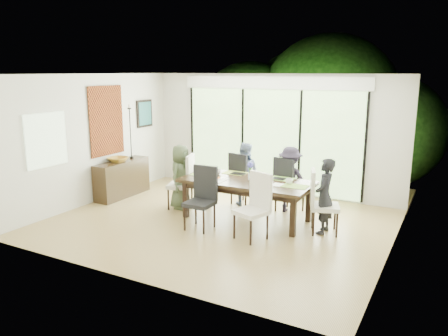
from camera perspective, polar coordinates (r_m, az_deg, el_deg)
The scene contains 62 objects.
floor at distance 8.13m, azimuth -0.85°, elevation -7.27°, with size 6.00×5.00×0.01m, color brown.
ceiling at distance 7.65m, azimuth -0.91°, elevation 12.20°, with size 6.00×5.00×0.01m, color white.
wall_back at distance 10.01m, azimuth 6.19°, elevation 4.43°, with size 6.00×0.02×2.70m, color beige.
wall_front at distance 5.77m, azimuth -13.17°, elevation -1.85°, with size 6.00×0.02×2.70m, color silver.
wall_left at distance 9.60m, azimuth -16.78°, elevation 3.62°, with size 0.02×5.00×2.70m, color silver.
wall_right at distance 6.86m, azimuth 21.63°, elevation -0.15°, with size 0.02×5.00×2.70m, color silver.
glass_doors at distance 10.00m, azimuth 6.08°, elevation 3.55°, with size 4.20×0.02×2.30m, color #598C3F.
blinds_header at distance 9.87m, azimuth 6.24°, elevation 11.02°, with size 4.40×0.06×0.28m, color white.
mullion_a at distance 10.95m, azimuth -4.17°, elevation 4.38°, with size 0.05×0.04×2.30m, color black.
mullion_b at distance 10.27m, azimuth 2.45°, elevation 3.85°, with size 0.05×0.04×2.30m, color black.
mullion_c at distance 9.75m, azimuth 9.87°, elevation 3.21°, with size 0.05×0.04×2.30m, color black.
mullion_d at distance 9.41m, azimuth 17.97°, elevation 2.44°, with size 0.05×0.04×2.30m, color black.
side_window at distance 8.75m, azimuth -22.20°, elevation 3.40°, with size 0.02×0.90×1.00m, color #8CAD7F.
deck at distance 11.10m, azimuth 7.77°, elevation -2.18°, with size 6.00×1.80×0.10m, color #4E3421.
rail_top at distance 11.71m, azimuth 9.25°, elevation 1.55°, with size 6.00×0.08×0.06m, color brown.
foliage_left at distance 13.17m, azimuth 3.40°, elevation 6.82°, with size 3.20×3.20×3.20m, color #14380F.
foliage_mid at distance 12.95m, azimuth 13.51°, elevation 8.00°, with size 4.00×4.00×4.00m, color #14380F.
foliage_right at distance 11.87m, azimuth 20.78°, elevation 4.52°, with size 2.80×2.80×2.80m, color #14380F.
foliage_far at distance 13.91m, azimuth 10.23°, elevation 7.70°, with size 3.60×3.60×3.60m, color #14380F.
table_top at distance 8.16m, azimuth 2.96°, elevation -1.79°, with size 2.45×1.12×0.06m, color black.
table_apron at distance 8.18m, azimuth 2.96°, elevation -2.41°, with size 2.24×0.92×0.10m, color black.
table_leg_fl at distance 8.41m, azimuth -5.01°, elevation -4.08°, with size 0.09×0.09×0.70m, color black.
table_leg_fr at distance 7.49m, azimuth 9.01°, elevation -6.30°, with size 0.09×0.09×0.70m, color black.
table_leg_bl at distance 9.11m, azimuth -2.04°, elevation -2.73°, with size 0.09×0.09×0.70m, color black.
table_leg_br at distance 8.27m, azimuth 11.02°, elevation -4.56°, with size 0.09×0.09×0.70m, color black.
chair_left_end at distance 8.92m, azimuth -5.77°, elevation -1.72°, with size 0.47×0.47×1.12m, color beige, non-canonical shape.
chair_right_end at distance 7.70m, azimuth 13.10°, elevation -4.31°, with size 0.47×0.47×1.12m, color beige, non-canonical shape.
chair_far_left at distance 9.13m, azimuth 2.71°, elevation -1.35°, with size 0.47×0.47×1.12m, color black, non-canonical shape.
chair_far_right at distance 8.76m, azimuth 8.61°, elevation -2.08°, with size 0.47×0.47×1.12m, color black, non-canonical shape.
chair_near_left at distance 7.70m, azimuth -3.23°, elevation -4.01°, with size 0.47×0.47×1.12m, color black, non-canonical shape.
chair_near_right at distance 7.24m, azimuth 3.55°, elevation -5.09°, with size 0.47×0.47×1.12m, color white, non-canonical shape.
person_left_end at distance 8.89m, azimuth -5.68°, elevation -1.13°, with size 0.61×0.39×1.32m, color #414E34.
person_right_end at distance 7.68m, azimuth 12.99°, elevation -3.60°, with size 0.61×0.39×1.32m, color black.
person_far_left at distance 9.09m, azimuth 2.66°, elevation -0.78°, with size 0.61×0.39×1.32m, color slate.
person_far_right at distance 8.71m, azimuth 8.59°, elevation -1.50°, with size 0.61×0.39×1.32m, color #241E2D.
placemat_left at distance 8.59m, azimuth -2.76°, elevation -0.82°, with size 0.45×0.33×0.01m, color olive.
placemat_right at distance 7.80m, azimuth 9.28°, elevation -2.35°, with size 0.45×0.33×0.01m, color olive.
placemat_far_l at distance 8.69m, azimuth 1.43°, elevation -0.65°, with size 0.45×0.33×0.01m, color #ACC145.
placemat_far_r at distance 8.30m, azimuth 7.59°, elevation -1.40°, with size 0.45×0.33×0.01m, color #79B440.
placemat_paper at distance 8.14m, azimuth -1.44°, elevation -1.56°, with size 0.45×0.33×0.01m, color white.
tablet_far_l at distance 8.60m, azimuth 1.87°, elevation -0.73°, with size 0.27×0.18×0.01m, color black.
tablet_far_r at distance 8.27m, azimuth 7.15°, elevation -1.38°, with size 0.24×0.17×0.01m, color black.
papers at distance 7.84m, azimuth 7.43°, elevation -2.23°, with size 0.31×0.22×0.00m, color white.
platter_base at distance 8.13m, azimuth -1.44°, elevation -1.46°, with size 0.27×0.27×0.02m, color white.
platter_snacks at distance 8.13m, azimuth -1.45°, elevation -1.33°, with size 0.20×0.20×0.01m, color orange.
vase at distance 8.16m, azimuth 3.44°, elevation -1.13°, with size 0.08×0.08×0.12m, color silver.
hyacinth_stems at distance 8.13m, azimuth 3.45°, elevation -0.29°, with size 0.04×0.04×0.16m, color #337226.
hyacinth_blooms at distance 8.11m, azimuth 3.46°, elevation 0.41°, with size 0.11×0.11×0.11m, color #4848B4.
laptop at distance 8.45m, azimuth -2.53°, elevation -0.97°, with size 0.34×0.22×0.03m, color silver.
cup_a at distance 8.58m, azimuth -0.82°, elevation -0.50°, with size 0.13×0.13×0.10m, color white.
cup_b at distance 7.99m, azimuth 3.63°, elevation -1.53°, with size 0.10×0.10×0.09m, color white.
cup_c at distance 7.93m, azimuth 8.51°, elevation -1.74°, with size 0.13×0.13×0.10m, color white.
book at distance 8.09m, azimuth 4.72°, elevation -1.64°, with size 0.17×0.23×0.02m, color white.
sideboard at distance 10.01m, azimuth -13.16°, elevation -1.36°, with size 0.40×1.43×0.80m, color black.
bowl at distance 9.84m, azimuth -13.68°, elevation 1.08°, with size 0.42×0.42×0.10m, color olive.
candlestick_base at distance 10.18m, azimuth -11.98°, elevation 1.34°, with size 0.09×0.09×0.04m, color black.
candlestick_shaft at distance 10.09m, azimuth -12.12°, elevation 4.47°, with size 0.02×0.02×1.12m, color black.
candlestick_pan at distance 10.02m, azimuth -12.27°, elevation 7.61°, with size 0.09×0.09×0.03m, color black.
candle at distance 10.02m, azimuth -12.28°, elevation 7.91°, with size 0.03×0.03×0.09m, color silver.
tapestry at distance 9.81m, azimuth -15.09°, elevation 5.97°, with size 0.02×1.00×1.50m, color #8C3714.
art_frame at distance 10.78m, azimuth -10.34°, elevation 7.02°, with size 0.03×0.55×0.65m, color black.
art_canvas at distance 10.77m, azimuth -10.26°, elevation 7.02°, with size 0.01×0.45×0.55m, color #184B4E.
Camera 1 is at (3.75, -6.67, 2.75)m, focal length 35.00 mm.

